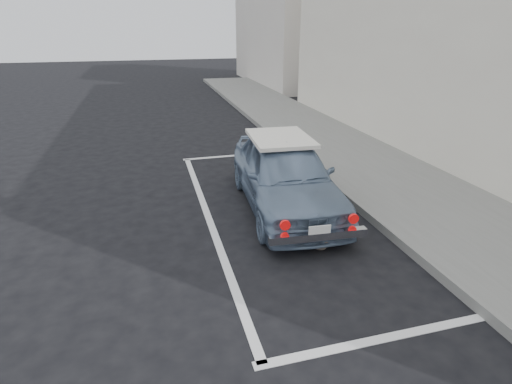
{
  "coord_description": "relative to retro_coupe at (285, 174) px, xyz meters",
  "views": [
    {
      "loc": [
        -1.78,
        -3.45,
        3.2
      ],
      "look_at": [
        -0.23,
        2.2,
        0.75
      ],
      "focal_mm": 28.0,
      "sensor_mm": 36.0,
      "label": 1
    }
  ],
  "objects": [
    {
      "name": "sidewalk",
      "position": [
        2.63,
        -1.1,
        -0.59
      ],
      "size": [
        2.8,
        40.0,
        0.15
      ],
      "primitive_type": "cube",
      "color": "slate",
      "rests_on": "ground"
    },
    {
      "name": "building_far",
      "position": [
        5.78,
        16.9,
        3.34
      ],
      "size": [
        3.5,
        10.0,
        8.0
      ],
      "primitive_type": "cube",
      "color": "beige",
      "rests_on": "ground"
    },
    {
      "name": "pline_front",
      "position": [
        -0.07,
        3.4,
        -0.66
      ],
      "size": [
        3.0,
        0.12,
        0.01
      ],
      "primitive_type": "cube",
      "color": "silver",
      "rests_on": "ground"
    },
    {
      "name": "retro_coupe",
      "position": [
        0.0,
        0.0,
        0.0
      ],
      "size": [
        1.81,
        3.96,
        1.31
      ],
      "rotation": [
        0.0,
        0.0,
        -0.07
      ],
      "color": "#6E85A0",
      "rests_on": "ground"
    },
    {
      "name": "ground",
      "position": [
        -0.57,
        -3.1,
        -0.66
      ],
      "size": [
        80.0,
        80.0,
        0.0
      ],
      "primitive_type": "plane",
      "color": "black",
      "rests_on": "ground"
    },
    {
      "name": "cat",
      "position": [
        0.0,
        -1.64,
        -0.55
      ],
      "size": [
        0.31,
        0.45,
        0.25
      ],
      "rotation": [
        0.0,
        0.0,
        0.36
      ],
      "color": "#6E6053",
      "rests_on": "ground"
    },
    {
      "name": "pline_rear",
      "position": [
        -0.07,
        -3.6,
        -0.66
      ],
      "size": [
        3.0,
        0.12,
        0.01
      ],
      "primitive_type": "cube",
      "color": "silver",
      "rests_on": "ground"
    },
    {
      "name": "pline_side",
      "position": [
        -1.47,
        -0.1,
        -0.66
      ],
      "size": [
        0.12,
        7.0,
        0.01
      ],
      "primitive_type": "cube",
      "color": "silver",
      "rests_on": "ground"
    }
  ]
}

